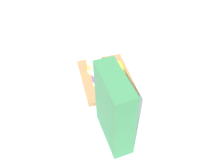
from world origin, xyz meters
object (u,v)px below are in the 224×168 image
at_px(cutting_board, 106,78).
at_px(banana_bunch, 117,71).
at_px(cereal_box, 114,109).
at_px(yogurt_cup_front, 99,76).
at_px(yogurt_cup_back, 94,64).

bearing_deg(cutting_board, banana_bunch, -86.13).
bearing_deg(banana_bunch, cereal_box, 161.32).
relative_size(cutting_board, yogurt_cup_front, 3.39).
height_order(yogurt_cup_back, banana_bunch, yogurt_cup_back).
bearing_deg(banana_bunch, cutting_board, 93.87).
bearing_deg(yogurt_cup_front, banana_bunch, -66.98).
distance_m(yogurt_cup_front, yogurt_cup_back, 0.09).
xyz_separation_m(cereal_box, yogurt_cup_back, (0.36, -0.00, -0.09)).
height_order(cutting_board, banana_bunch, banana_bunch).
bearing_deg(cutting_board, yogurt_cup_back, 38.78).
distance_m(cutting_board, yogurt_cup_front, 0.08).
distance_m(cereal_box, yogurt_cup_front, 0.28).
bearing_deg(yogurt_cup_back, yogurt_cup_front, -176.97).
xyz_separation_m(cutting_board, yogurt_cup_front, (-0.04, 0.04, 0.05)).
bearing_deg(yogurt_cup_back, cutting_board, -141.22).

